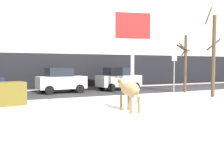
{
  "coord_description": "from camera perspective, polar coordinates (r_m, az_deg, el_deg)",
  "views": [
    {
      "loc": [
        -6.14,
        -10.83,
        2.09
      ],
      "look_at": [
        -0.09,
        1.58,
        1.1
      ],
      "focal_mm": 43.32,
      "sensor_mm": 36.0,
      "label": 1
    }
  ],
  "objects": [
    {
      "name": "bare_tree_left_lot",
      "position": [
        18.78,
        20.61,
        5.98
      ],
      "size": [
        1.22,
        0.75,
        5.89
      ],
      "color": "#4C3828",
      "rests_on": "ground"
    },
    {
      "name": "dumpster",
      "position": [
        14.89,
        -21.24,
        -1.92
      ],
      "size": [
        1.86,
        1.37,
        1.2
      ],
      "primitive_type": "cube",
      "rotation": [
        0.0,
        0.0,
        0.17
      ],
      "color": "brown",
      "rests_on": "ground"
    },
    {
      "name": "road_strip",
      "position": [
        20.23,
        -8.2,
        -1.86
      ],
      "size": [
        60.0,
        5.6,
        0.01
      ],
      "primitive_type": "cube",
      "color": "#333338",
      "rests_on": "ground"
    },
    {
      "name": "building_facade",
      "position": [
        26.06,
        -12.35,
        13.71
      ],
      "size": [
        44.0,
        6.1,
        13.0
      ],
      "color": "beige",
      "rests_on": "ground"
    },
    {
      "name": "cow_tan",
      "position": [
        12.11,
        3.64,
        -1.11
      ],
      "size": [
        0.65,
        1.9,
        1.54
      ],
      "color": "tan",
      "rests_on": "ground"
    },
    {
      "name": "ground_plane",
      "position": [
        12.63,
        3.52,
        -5.44
      ],
      "size": [
        120.0,
        120.0,
        0.0
      ],
      "primitive_type": "plane",
      "color": "white"
    },
    {
      "name": "car_white_hatchback",
      "position": [
        20.41,
        -10.76,
        0.76
      ],
      "size": [
        3.57,
        2.04,
        1.86
      ],
      "color": "white",
      "rests_on": "ground"
    },
    {
      "name": "billboard",
      "position": [
        18.25,
        4.37,
        11.09
      ],
      "size": [
        2.49,
        0.81,
        5.56
      ],
      "color": "silver",
      "rests_on": "ground"
    },
    {
      "name": "street_sign",
      "position": [
        20.68,
        12.98,
        2.83
      ],
      "size": [
        0.44,
        0.08,
        2.82
      ],
      "color": "gray",
      "rests_on": "ground"
    },
    {
      "name": "car_silver_hatchback",
      "position": [
        22.17,
        1.33,
        1.09
      ],
      "size": [
        3.57,
        2.04,
        1.86
      ],
      "color": "#B7BABF",
      "rests_on": "ground"
    },
    {
      "name": "pedestrian_near_billboard",
      "position": [
        27.56,
        9.83,
        1.52
      ],
      "size": [
        0.36,
        0.24,
        1.73
      ],
      "color": "#282833",
      "rests_on": "ground"
    },
    {
      "name": "bare_tree_right_lot",
      "position": [
        21.13,
        15.15,
        4.61
      ],
      "size": [
        1.06,
        1.08,
        4.31
      ],
      "color": "#4C3828",
      "rests_on": "ground"
    }
  ]
}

